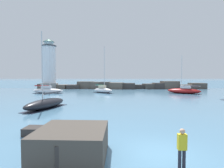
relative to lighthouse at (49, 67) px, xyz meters
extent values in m
plane|color=teal|center=(22.85, -46.65, -6.95)|extent=(600.00, 600.00, 0.00)
cube|color=teal|center=(22.85, 60.64, -6.95)|extent=(400.00, 116.00, 0.01)
cube|color=brown|center=(-1.08, 1.30, -6.14)|extent=(5.09, 4.91, 1.62)
cube|color=brown|center=(3.39, 0.65, -6.31)|extent=(4.15, 3.77, 1.29)
cube|color=#383330|center=(7.29, 1.06, -6.33)|extent=(4.84, 5.52, 1.25)
cube|color=brown|center=(11.41, 1.27, -5.80)|extent=(5.25, 3.84, 2.31)
cube|color=brown|center=(15.13, 1.11, -5.85)|extent=(3.48, 4.83, 2.20)
cube|color=#423D38|center=(17.71, 0.63, -5.85)|extent=(3.49, 5.09, 2.21)
cube|color=brown|center=(21.22, -0.13, -5.95)|extent=(5.40, 4.77, 2.01)
cube|color=#383330|center=(25.02, 0.26, -6.04)|extent=(4.71, 4.58, 1.83)
cube|color=#383330|center=(29.13, 0.99, -6.30)|extent=(4.12, 3.56, 1.30)
cube|color=#423D38|center=(31.96, 0.35, -6.14)|extent=(4.38, 4.72, 1.63)
cube|color=#383330|center=(34.81, 0.75, -6.01)|extent=(3.05, 4.61, 1.88)
cube|color=brown|center=(38.55, 0.70, -5.72)|extent=(5.66, 4.28, 2.46)
cube|color=#423D38|center=(43.38, -0.03, -6.30)|extent=(4.48, 5.45, 1.31)
cube|color=#4C443D|center=(47.55, 1.25, -6.03)|extent=(4.98, 4.88, 1.84)
cylinder|color=gray|center=(0.00, 0.00, -6.05)|extent=(5.38, 5.38, 1.80)
cylinder|color=white|center=(0.00, 0.00, 0.69)|extent=(3.99, 3.99, 11.69)
cylinder|color=#232328|center=(0.00, 0.00, 6.66)|extent=(4.58, 4.58, 0.25)
cylinder|color=silver|center=(0.00, 0.00, 7.36)|extent=(2.79, 2.79, 1.15)
cone|color=#194C38|center=(0.00, 0.00, 8.38)|extent=(3.39, 3.39, 0.90)
cube|color=#4C443D|center=(18.64, -47.16, -6.24)|extent=(3.34, 3.29, 1.43)
cube|color=#383330|center=(18.20, -46.95, -6.36)|extent=(2.47, 3.72, 1.18)
cube|color=#383330|center=(16.68, -43.92, -6.70)|extent=(4.09, 1.23, 0.52)
ellipsoid|color=white|center=(18.01, -13.57, -6.36)|extent=(5.49, 5.07, 1.19)
cube|color=black|center=(18.01, -13.57, -6.94)|extent=(5.25, 4.86, 0.03)
cube|color=beige|center=(17.79, -13.38, -5.44)|extent=(1.95, 1.87, 0.64)
cylinder|color=silver|center=(18.33, -13.84, -0.80)|extent=(0.12, 0.12, 9.92)
cylinder|color=#BCBCC1|center=(17.15, -12.83, -5.21)|extent=(2.42, 2.09, 0.10)
cube|color=#1E664C|center=(17.15, -12.83, -5.11)|extent=(2.13, 1.86, 0.20)
ellipsoid|color=maroon|center=(36.75, -15.18, -6.34)|extent=(7.46, 5.79, 1.22)
cube|color=black|center=(36.75, -15.18, -6.94)|extent=(7.13, 5.57, 0.03)
cube|color=silver|center=(37.06, -15.36, -5.41)|extent=(2.55, 2.27, 0.64)
cylinder|color=silver|center=(36.28, -14.90, -1.98)|extent=(0.12, 0.12, 7.52)
cylinder|color=#BCBCC1|center=(37.99, -15.91, -5.18)|extent=(3.47, 2.10, 0.10)
cube|color=#4C4C51|center=(37.99, -15.91, -5.08)|extent=(3.00, 1.89, 0.20)
ellipsoid|color=black|center=(12.26, -34.26, -6.36)|extent=(3.83, 7.17, 1.19)
cube|color=black|center=(12.26, -34.26, -6.94)|extent=(3.69, 6.83, 0.03)
cylinder|color=silver|center=(12.11, -34.76, -1.73)|extent=(0.12, 0.12, 8.08)
cylinder|color=#BCBCC1|center=(12.67, -32.94, -5.22)|extent=(1.22, 3.67, 0.10)
cube|color=#4C4C51|center=(12.67, -32.94, -5.12)|extent=(1.15, 3.15, 0.20)
ellipsoid|color=white|center=(5.20, -14.99, -6.38)|extent=(7.11, 1.78, 1.14)
cube|color=black|center=(5.20, -14.99, -6.94)|extent=(6.75, 1.75, 0.03)
cube|color=silver|center=(4.85, -14.99, -5.49)|extent=(2.13, 0.97, 0.64)
cylinder|color=silver|center=(5.74, -15.00, -0.96)|extent=(0.12, 0.12, 9.70)
cylinder|color=#BCBCC1|center=(3.78, -14.99, -5.26)|extent=(3.90, 0.12, 0.10)
cube|color=maroon|center=(3.78, -14.99, -5.16)|extent=(3.32, 0.22, 0.20)
cylinder|color=#282833|center=(23.43, -48.20, -6.53)|extent=(0.14, 0.14, 0.84)
cylinder|color=#282833|center=(23.61, -48.20, -6.53)|extent=(0.14, 0.14, 0.84)
cube|color=yellow|center=(23.52, -48.20, -5.77)|extent=(0.36, 0.22, 0.67)
sphere|color=tan|center=(23.52, -48.20, -5.33)|extent=(0.23, 0.23, 0.23)
camera|label=1|loc=(20.66, -55.44, -3.03)|focal=28.00mm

